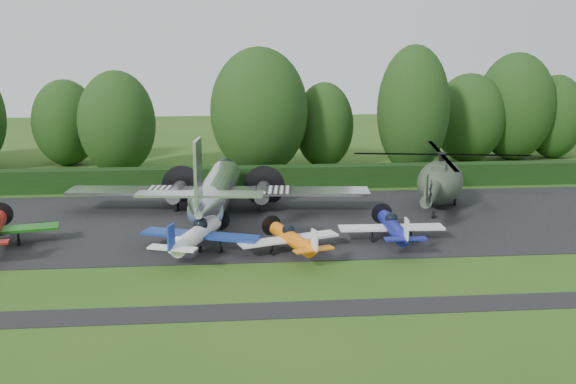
{
  "coord_description": "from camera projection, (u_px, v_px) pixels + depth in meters",
  "views": [
    {
      "loc": [
        0.97,
        -35.17,
        12.84
      ],
      "look_at": [
        4.8,
        8.75,
        2.5
      ],
      "focal_mm": 40.0,
      "sensor_mm": 36.0,
      "label": 1
    }
  ],
  "objects": [
    {
      "name": "transport_plane",
      "position": [
        217.0,
        190.0,
        47.78
      ],
      "size": [
        23.06,
        17.68,
        7.39
      ],
      "rotation": [
        0.0,
        0.0,
        0.1
      ],
      "color": "silver",
      "rests_on": "ground"
    },
    {
      "name": "apron",
      "position": [
        221.0,
        223.0,
        46.66
      ],
      "size": [
        70.0,
        18.0,
        0.01
      ],
      "primitive_type": "cube",
      "color": "black",
      "rests_on": "ground"
    },
    {
      "name": "tree_1",
      "position": [
        259.0,
        112.0,
        62.26
      ],
      "size": [
        9.51,
        9.51,
        12.45
      ],
      "color": "black",
      "rests_on": "ground"
    },
    {
      "name": "tree_7",
      "position": [
        413.0,
        110.0,
        63.08
      ],
      "size": [
        7.09,
        7.09,
        12.65
      ],
      "color": "black",
      "rests_on": "ground"
    },
    {
      "name": "ground",
      "position": [
        218.0,
        270.0,
        36.96
      ],
      "size": [
        160.0,
        160.0,
        0.0
      ],
      "primitive_type": "plane",
      "color": "#275217",
      "rests_on": "ground"
    },
    {
      "name": "light_plane_blue",
      "position": [
        393.0,
        227.0,
        41.67
      ],
      "size": [
        6.9,
        7.25,
        2.65
      ],
      "rotation": [
        0.0,
        0.0,
        0.02
      ],
      "color": "navy",
      "rests_on": "ground"
    },
    {
      "name": "light_plane_orange",
      "position": [
        292.0,
        238.0,
        39.5
      ],
      "size": [
        6.44,
        6.77,
        2.48
      ],
      "rotation": [
        0.0,
        0.0,
        -0.33
      ],
      "color": "orange",
      "rests_on": "ground"
    },
    {
      "name": "tree_5",
      "position": [
        555.0,
        117.0,
        71.83
      ],
      "size": [
        6.33,
        6.33,
        9.33
      ],
      "color": "black",
      "rests_on": "ground"
    },
    {
      "name": "tree_6",
      "position": [
        117.0,
        123.0,
        62.78
      ],
      "size": [
        7.52,
        7.52,
        10.21
      ],
      "color": "black",
      "rests_on": "ground"
    },
    {
      "name": "tree_4",
      "position": [
        66.0,
        123.0,
        67.56
      ],
      "size": [
        6.87,
        6.87,
        9.08
      ],
      "color": "black",
      "rests_on": "ground"
    },
    {
      "name": "hedgerow",
      "position": [
        223.0,
        189.0,
        57.33
      ],
      "size": [
        90.0,
        1.6,
        2.0
      ],
      "primitive_type": "cube",
      "color": "black",
      "rests_on": "ground"
    },
    {
      "name": "sign_board",
      "position": [
        530.0,
        172.0,
        58.88
      ],
      "size": [
        3.23,
        0.12,
        1.81
      ],
      "rotation": [
        0.0,
        0.0,
        -0.08
      ],
      "color": "#3F3326",
      "rests_on": "ground"
    },
    {
      "name": "tree_3",
      "position": [
        469.0,
        118.0,
        69.41
      ],
      "size": [
        7.77,
        7.77,
        9.61
      ],
      "color": "black",
      "rests_on": "ground"
    },
    {
      "name": "helicopter",
      "position": [
        441.0,
        179.0,
        50.43
      ],
      "size": [
        13.62,
        15.95,
        4.39
      ],
      "rotation": [
        0.0,
        0.0,
        0.43
      ],
      "color": "#343D2F",
      "rests_on": "ground"
    },
    {
      "name": "tree_8",
      "position": [
        515.0,
        107.0,
        70.65
      ],
      "size": [
        8.45,
        8.45,
        11.79
      ],
      "color": "black",
      "rests_on": "ground"
    },
    {
      "name": "light_plane_white",
      "position": [
        197.0,
        234.0,
        39.72
      ],
      "size": [
        7.55,
        7.94,
        2.9
      ],
      "rotation": [
        0.0,
        0.0,
        0.34
      ],
      "color": "white",
      "rests_on": "ground"
    },
    {
      "name": "taxiway_verge",
      "position": [
        216.0,
        313.0,
        31.14
      ],
      "size": [
        70.0,
        2.0,
        0.0
      ],
      "primitive_type": "cube",
      "color": "black",
      "rests_on": "ground"
    },
    {
      "name": "tree_9",
      "position": [
        324.0,
        126.0,
        66.16
      ],
      "size": [
        6.06,
        6.06,
        8.87
      ],
      "color": "black",
      "rests_on": "ground"
    }
  ]
}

